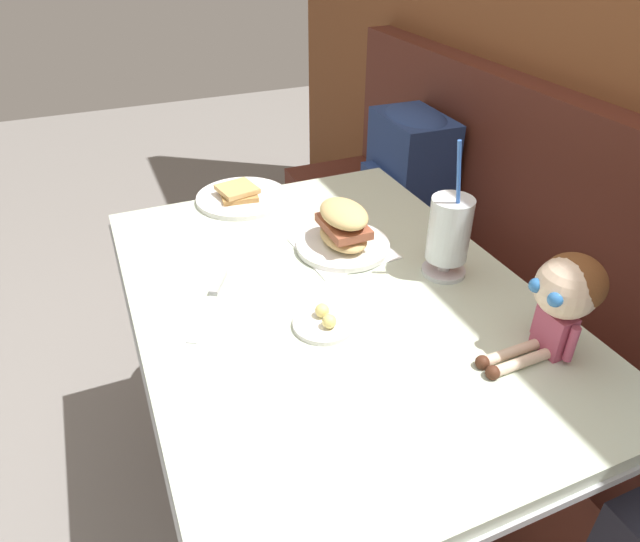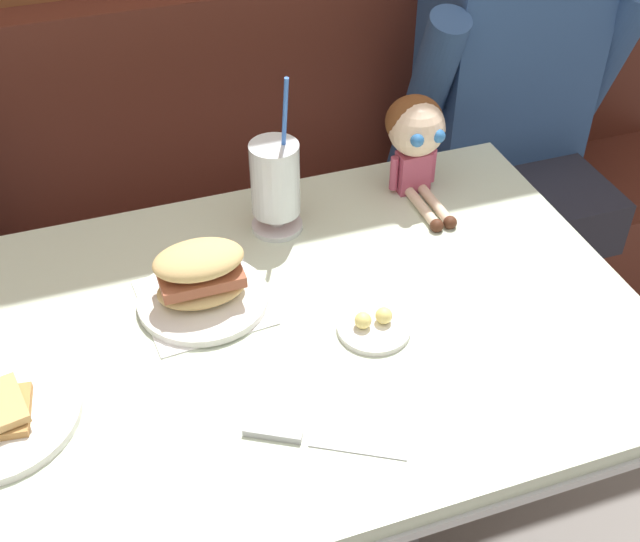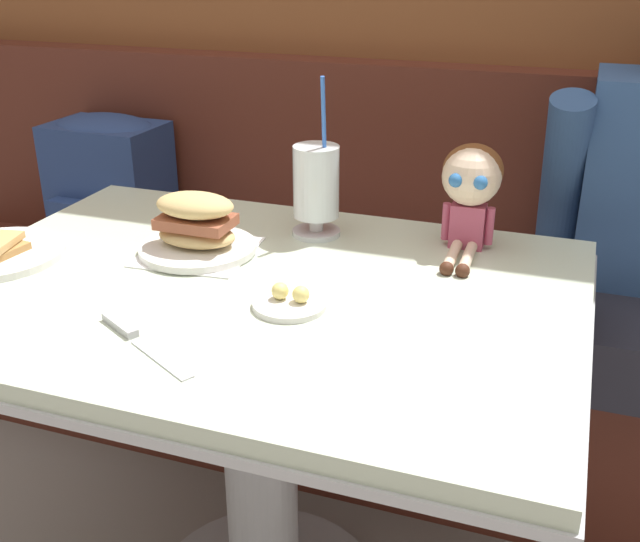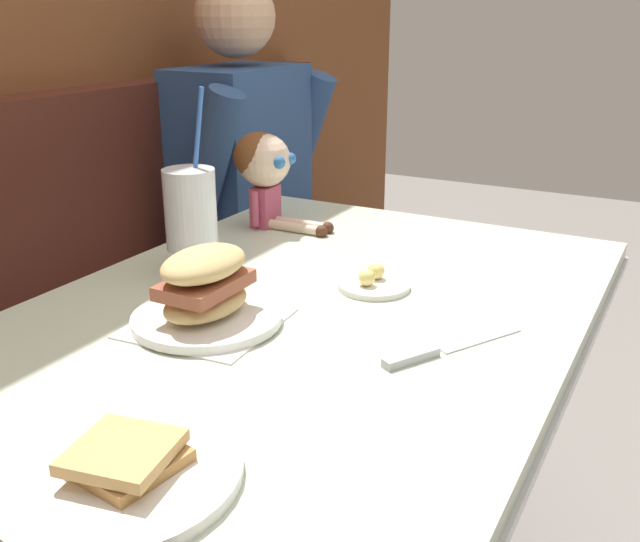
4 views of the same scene
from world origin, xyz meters
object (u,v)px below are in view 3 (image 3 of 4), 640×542
at_px(sandwich_plate, 197,229).
at_px(butter_saucer, 290,302).
at_px(backpack, 109,187).
at_px(milkshake_glass, 316,186).
at_px(butter_knife, 131,334).
at_px(seated_doll, 471,182).

bearing_deg(sandwich_plate, butter_saucer, -32.10).
bearing_deg(backpack, milkshake_glass, -25.61).
bearing_deg(milkshake_glass, butter_knife, -103.72).
bearing_deg(sandwich_plate, milkshake_glass, 42.20).
height_order(sandwich_plate, butter_knife, sandwich_plate).
xyz_separation_m(milkshake_glass, sandwich_plate, (-0.18, -0.16, -0.05)).
distance_m(butter_saucer, butter_knife, 0.25).
height_order(milkshake_glass, seated_doll, milkshake_glass).
relative_size(butter_saucer, seated_doll, 0.55).
distance_m(butter_saucer, seated_doll, 0.43).
relative_size(milkshake_glass, backpack, 0.78).
bearing_deg(butter_knife, backpack, 125.95).
bearing_deg(butter_saucer, backpack, 140.03).
relative_size(milkshake_glass, butter_knife, 1.48).
height_order(sandwich_plate, seated_doll, seated_doll).
bearing_deg(seated_doll, butter_knife, -128.18).
xyz_separation_m(milkshake_glass, butter_saucer, (0.07, -0.32, -0.09)).
bearing_deg(sandwich_plate, backpack, 136.96).
bearing_deg(butter_saucer, butter_knife, -137.69).
bearing_deg(backpack, seated_doll, -17.03).
xyz_separation_m(butter_knife, backpack, (-0.60, 0.83, -0.09)).
bearing_deg(butter_knife, butter_saucer, 42.31).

